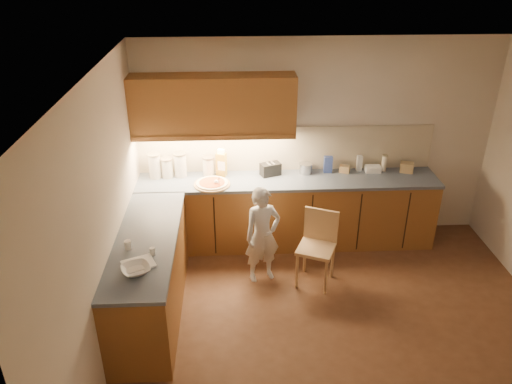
% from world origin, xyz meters
% --- Properties ---
extents(room, '(4.54, 4.50, 2.62)m').
position_xyz_m(room, '(0.00, 0.00, 1.68)').
color(room, '#52301C').
rests_on(room, ground).
extents(l_counter, '(3.77, 2.62, 0.92)m').
position_xyz_m(l_counter, '(-0.92, 1.25, 0.46)').
color(l_counter, brown).
rests_on(l_counter, ground).
extents(backsplash, '(3.75, 0.02, 0.58)m').
position_xyz_m(backsplash, '(-0.38, 1.99, 1.21)').
color(backsplash, '#C4B798').
rests_on(backsplash, l_counter).
extents(upper_cabinets, '(1.95, 0.36, 0.73)m').
position_xyz_m(upper_cabinets, '(-1.27, 1.82, 1.85)').
color(upper_cabinets, brown).
rests_on(upper_cabinets, ground).
extents(pizza_on_board, '(0.44, 0.44, 0.18)m').
position_xyz_m(pizza_on_board, '(-1.32, 1.57, 0.94)').
color(pizza_on_board, tan).
rests_on(pizza_on_board, l_counter).
extents(child, '(0.49, 0.40, 1.17)m').
position_xyz_m(child, '(-0.74, 0.93, 0.58)').
color(child, silver).
rests_on(child, ground).
extents(wooden_chair, '(0.52, 0.52, 0.88)m').
position_xyz_m(wooden_chair, '(-0.11, 0.87, 0.51)').
color(wooden_chair, tan).
rests_on(wooden_chair, ground).
extents(mixing_bowl, '(0.34, 0.34, 0.06)m').
position_xyz_m(mixing_bowl, '(-1.95, -0.18, 0.95)').
color(mixing_bowl, white).
rests_on(mixing_bowl, l_counter).
extents(canister_a, '(0.16, 0.16, 0.32)m').
position_xyz_m(canister_a, '(-2.03, 1.82, 1.08)').
color(canister_a, beige).
rests_on(canister_a, l_counter).
extents(canister_b, '(0.15, 0.15, 0.26)m').
position_xyz_m(canister_b, '(-1.88, 1.83, 1.05)').
color(canister_b, silver).
rests_on(canister_b, l_counter).
extents(canister_c, '(0.17, 0.17, 0.31)m').
position_xyz_m(canister_c, '(-1.72, 1.85, 1.08)').
color(canister_c, silver).
rests_on(canister_c, l_counter).
extents(canister_d, '(0.16, 0.16, 0.25)m').
position_xyz_m(canister_d, '(-1.37, 1.86, 1.05)').
color(canister_d, silver).
rests_on(canister_d, l_counter).
extents(oil_jug, '(0.14, 0.12, 0.36)m').
position_xyz_m(oil_jug, '(-1.20, 1.84, 1.08)').
color(oil_jug, '#AE8722').
rests_on(oil_jug, l_counter).
extents(toaster, '(0.28, 0.22, 0.16)m').
position_xyz_m(toaster, '(-0.59, 1.83, 1.00)').
color(toaster, black).
rests_on(toaster, l_counter).
extents(steel_pot, '(0.18, 0.18, 0.13)m').
position_xyz_m(steel_pot, '(-0.13, 1.86, 0.99)').
color(steel_pot, '#ADADB2').
rests_on(steel_pot, l_counter).
extents(blue_box, '(0.11, 0.08, 0.21)m').
position_xyz_m(blue_box, '(0.16, 1.88, 1.03)').
color(blue_box, '#33499A').
rests_on(blue_box, l_counter).
extents(card_box_a, '(0.15, 0.13, 0.09)m').
position_xyz_m(card_box_a, '(0.37, 1.86, 0.97)').
color(card_box_a, tan).
rests_on(card_box_a, l_counter).
extents(white_bottle, '(0.07, 0.07, 0.20)m').
position_xyz_m(white_bottle, '(0.57, 1.92, 1.02)').
color(white_bottle, silver).
rests_on(white_bottle, l_counter).
extents(flat_pack, '(0.20, 0.14, 0.08)m').
position_xyz_m(flat_pack, '(0.74, 1.86, 0.96)').
color(flat_pack, white).
rests_on(flat_pack, l_counter).
extents(tall_jar, '(0.07, 0.07, 0.22)m').
position_xyz_m(tall_jar, '(0.89, 1.89, 1.03)').
color(tall_jar, white).
rests_on(tall_jar, l_counter).
extents(card_box_b, '(0.19, 0.17, 0.13)m').
position_xyz_m(card_box_b, '(1.17, 1.84, 0.98)').
color(card_box_b, '#A58758').
rests_on(card_box_b, l_counter).
extents(dough_cloth, '(0.35, 0.32, 0.02)m').
position_xyz_m(dough_cloth, '(-1.95, -0.07, 0.93)').
color(dough_cloth, white).
rests_on(dough_cloth, l_counter).
extents(spice_jar_a, '(0.08, 0.08, 0.09)m').
position_xyz_m(spice_jar_a, '(-2.09, 0.21, 0.96)').
color(spice_jar_a, silver).
rests_on(spice_jar_a, l_counter).
extents(spice_jar_b, '(0.06, 0.06, 0.07)m').
position_xyz_m(spice_jar_b, '(-1.84, 0.10, 0.96)').
color(spice_jar_b, silver).
rests_on(spice_jar_b, l_counter).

